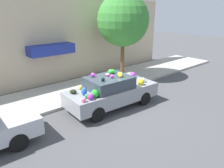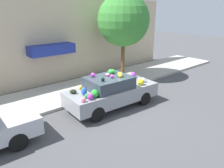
% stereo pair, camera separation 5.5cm
% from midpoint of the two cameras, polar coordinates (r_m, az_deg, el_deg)
% --- Properties ---
extents(ground_plane, '(60.00, 60.00, 0.00)m').
position_cam_midpoint_polar(ground_plane, '(10.48, -0.60, -5.62)').
color(ground_plane, '#4C4C4F').
extents(sidewalk_curb, '(24.00, 3.20, 0.14)m').
position_cam_midpoint_polar(sidewalk_curb, '(12.48, -8.66, -1.31)').
color(sidewalk_curb, '#B2ADA3').
rests_on(sidewalk_curb, ground).
extents(building_facade, '(18.00, 1.20, 4.96)m').
position_cam_midpoint_polar(building_facade, '(13.76, -14.37, 10.56)').
color(building_facade, '#C6B293').
rests_on(building_facade, ground).
extents(street_tree, '(3.20, 3.20, 5.16)m').
position_cam_midpoint_polar(street_tree, '(13.87, 2.77, 16.31)').
color(street_tree, brown).
rests_on(street_tree, sidewalk_curb).
extents(fire_hydrant, '(0.20, 0.20, 0.70)m').
position_cam_midpoint_polar(fire_hydrant, '(11.35, -5.56, -1.06)').
color(fire_hydrant, gold).
rests_on(fire_hydrant, sidewalk_curb).
extents(art_car, '(4.45, 1.99, 1.72)m').
position_cam_midpoint_polar(art_car, '(10.06, -0.33, -1.87)').
color(art_car, gray).
rests_on(art_car, ground).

